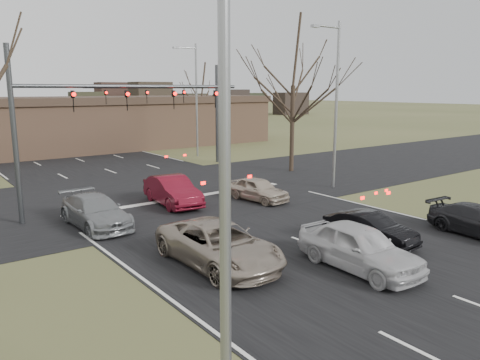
% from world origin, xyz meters
% --- Properties ---
extents(ground, '(360.00, 360.00, 0.00)m').
position_xyz_m(ground, '(0.00, 0.00, 0.00)').
color(ground, '#464C28').
rests_on(ground, ground).
extents(road_main, '(14.00, 300.00, 0.02)m').
position_xyz_m(road_main, '(0.00, 60.00, 0.01)').
color(road_main, black).
rests_on(road_main, ground).
extents(road_cross, '(200.00, 14.00, 0.02)m').
position_xyz_m(road_cross, '(0.00, 15.00, 0.01)').
color(road_cross, black).
rests_on(road_cross, ground).
extents(building, '(42.40, 10.40, 5.30)m').
position_xyz_m(building, '(2.00, 38.00, 2.67)').
color(building, '#8F674D').
rests_on(building, ground).
extents(mast_arm_near, '(12.12, 0.24, 8.00)m').
position_xyz_m(mast_arm_near, '(-5.23, 13.00, 5.07)').
color(mast_arm_near, '#383A3D').
rests_on(mast_arm_near, ground).
extents(mast_arm_far, '(11.12, 0.24, 8.00)m').
position_xyz_m(mast_arm_far, '(6.18, 23.00, 5.02)').
color(mast_arm_far, '#383A3D').
rests_on(mast_arm_far, ground).
extents(streetlight_left, '(2.34, 0.25, 10.00)m').
position_xyz_m(streetlight_left, '(-8.82, -4.00, 5.59)').
color(streetlight_left, gray).
rests_on(streetlight_left, ground).
extents(streetlight_right_near, '(2.34, 0.25, 10.00)m').
position_xyz_m(streetlight_right_near, '(8.82, 10.00, 5.59)').
color(streetlight_right_near, gray).
rests_on(streetlight_right_near, ground).
extents(streetlight_right_far, '(2.34, 0.25, 10.00)m').
position_xyz_m(streetlight_right_far, '(9.32, 27.00, 5.59)').
color(streetlight_right_far, gray).
rests_on(streetlight_right_far, ground).
extents(tree_right_near, '(6.90, 6.90, 11.50)m').
position_xyz_m(tree_right_near, '(11.00, 16.00, 8.90)').
color(tree_right_near, black).
rests_on(tree_right_near, ground).
extents(tree_right_far, '(5.40, 5.40, 9.00)m').
position_xyz_m(tree_right_far, '(15.00, 35.00, 6.96)').
color(tree_right_far, black).
rests_on(tree_right_far, ground).
extents(car_silver_suv, '(2.54, 5.42, 1.50)m').
position_xyz_m(car_silver_suv, '(-4.14, 3.39, 0.75)').
color(car_silver_suv, gray).
rests_on(car_silver_suv, ground).
extents(car_white_sedan, '(2.03, 4.71, 1.58)m').
position_xyz_m(car_white_sedan, '(-0.53, 0.21, 0.79)').
color(car_white_sedan, '#BCBBBE').
rests_on(car_white_sedan, ground).
extents(car_black_hatch, '(1.63, 3.88, 1.25)m').
position_xyz_m(car_black_hatch, '(1.96, 1.70, 0.62)').
color(car_black_hatch, black).
rests_on(car_black_hatch, ground).
extents(car_charcoal_sedan, '(2.07, 4.48, 1.27)m').
position_xyz_m(car_charcoal_sedan, '(6.50, -0.41, 0.63)').
color(car_charcoal_sedan, black).
rests_on(car_charcoal_sedan, ground).
extents(car_grey_ahead, '(2.13, 4.90, 1.40)m').
position_xyz_m(car_grey_ahead, '(-5.93, 10.57, 0.70)').
color(car_grey_ahead, gray).
rests_on(car_grey_ahead, ground).
extents(car_red_ahead, '(2.07, 4.80, 1.53)m').
position_xyz_m(car_red_ahead, '(-1.24, 12.04, 0.77)').
color(car_red_ahead, maroon).
rests_on(car_red_ahead, ground).
extents(car_silver_ahead, '(1.94, 3.95, 1.30)m').
position_xyz_m(car_silver_ahead, '(3.00, 10.09, 0.65)').
color(car_silver_ahead, '#C4B39E').
rests_on(car_silver_ahead, ground).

